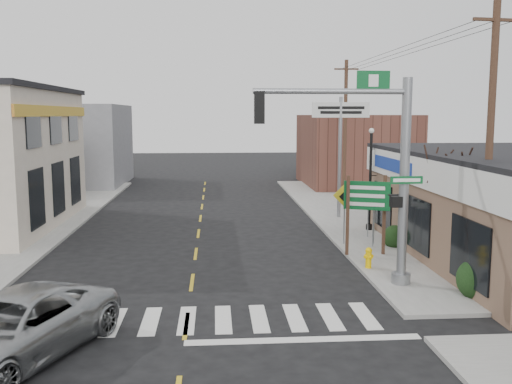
{
  "coord_description": "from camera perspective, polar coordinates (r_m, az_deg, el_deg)",
  "views": [
    {
      "loc": [
        0.81,
        -14.81,
        5.64
      ],
      "look_at": [
        2.32,
        5.97,
        2.8
      ],
      "focal_mm": 40.0,
      "sensor_mm": 36.0,
      "label": 1
    }
  ],
  "objects": [
    {
      "name": "bldg_distant_right",
      "position": [
        46.27,
        9.87,
        4.13
      ],
      "size": [
        8.0,
        10.0,
        5.6
      ],
      "primitive_type": "cube",
      "color": "brown",
      "rests_on": "ground"
    },
    {
      "name": "traffic_signal_pole",
      "position": [
        18.59,
        12.29,
        3.17
      ],
      "size": [
        5.42,
        0.4,
        6.86
      ],
      "rotation": [
        0.0,
        0.0,
        0.03
      ],
      "color": "gray",
      "rests_on": "sidewalk_right"
    },
    {
      "name": "guide_sign",
      "position": [
        22.73,
        10.99,
        -1.22
      ],
      "size": [
        1.8,
        0.14,
        3.15
      ],
      "rotation": [
        0.0,
        0.0,
        -0.37
      ],
      "color": "#4C3223",
      "rests_on": "sidewalk_right"
    },
    {
      "name": "ground",
      "position": [
        15.87,
        -6.99,
        -13.12
      ],
      "size": [
        140.0,
        140.0,
        0.0
      ],
      "primitive_type": "plane",
      "color": "black",
      "rests_on": "ground"
    },
    {
      "name": "suv",
      "position": [
        14.55,
        -23.15,
        -12.41
      ],
      "size": [
        4.57,
        6.15,
        1.55
      ],
      "primitive_type": "imported",
      "rotation": [
        0.0,
        0.0,
        -0.41
      ],
      "color": "#96999B",
      "rests_on": "ground"
    },
    {
      "name": "shrub_back",
      "position": [
        24.81,
        13.71,
        -4.4
      ],
      "size": [
        1.01,
        1.01,
        0.76
      ],
      "primitive_type": "ellipsoid",
      "color": "black",
      "rests_on": "sidewalk_right"
    },
    {
      "name": "center_line",
      "position": [
        23.51,
        -6.05,
        -6.15
      ],
      "size": [
        0.12,
        56.0,
        0.01
      ],
      "primitive_type": "cube",
      "color": "gold",
      "rests_on": "ground"
    },
    {
      "name": "lamp_post",
      "position": [
        27.66,
        11.49,
        2.05
      ],
      "size": [
        0.63,
        0.5,
        4.87
      ],
      "rotation": [
        0.0,
        0.0,
        0.26
      ],
      "color": "black",
      "rests_on": "sidewalk_right"
    },
    {
      "name": "utility_pole_far",
      "position": [
        37.77,
        8.9,
        6.3
      ],
      "size": [
        1.56,
        0.23,
        8.99
      ],
      "rotation": [
        0.0,
        0.0,
        -0.04
      ],
      "color": "#472F1E",
      "rests_on": "sidewalk_right"
    },
    {
      "name": "dance_center_sign",
      "position": [
        30.77,
        8.44,
        6.5
      ],
      "size": [
        3.03,
        0.19,
        6.43
      ],
      "rotation": [
        0.0,
        0.0,
        -0.09
      ],
      "color": "gray",
      "rests_on": "sidewalk_right"
    },
    {
      "name": "bare_tree",
      "position": [
        21.45,
        18.69,
        3.45
      ],
      "size": [
        2.57,
        2.57,
        5.15
      ],
      "rotation": [
        0.0,
        0.0,
        -0.24
      ],
      "color": "black",
      "rests_on": "sidewalk_right"
    },
    {
      "name": "crosswalk",
      "position": [
        16.24,
        -6.92,
        -12.6
      ],
      "size": [
        11.0,
        2.2,
        0.01
      ],
      "primitive_type": "cube",
      "color": "silver",
      "rests_on": "ground"
    },
    {
      "name": "sidewalk_left",
      "position": [
        30.01,
        -23.21,
        -3.58
      ],
      "size": [
        6.0,
        38.0,
        0.13
      ],
      "primitive_type": "cube",
      "color": "gray",
      "rests_on": "ground"
    },
    {
      "name": "sidewalk_right",
      "position": [
        29.52,
        12.05,
        -3.29
      ],
      "size": [
        6.0,
        38.0,
        0.13
      ],
      "primitive_type": "cube",
      "color": "gray",
      "rests_on": "ground"
    },
    {
      "name": "ped_crossing_sign",
      "position": [
        24.47,
        8.86,
        -1.05
      ],
      "size": [
        1.02,
        0.07,
        2.62
      ],
      "rotation": [
        0.0,
        0.0,
        -0.09
      ],
      "color": "gray",
      "rests_on": "sidewalk_right"
    },
    {
      "name": "fire_hydrant",
      "position": [
        21.09,
        11.19,
        -6.37
      ],
      "size": [
        0.24,
        0.24,
        0.76
      ],
      "rotation": [
        0.0,
        0.0,
        0.41
      ],
      "color": "#F0BE00",
      "rests_on": "sidewalk_right"
    },
    {
      "name": "bldg_distant_left",
      "position": [
        48.34,
        -18.36,
        4.48
      ],
      "size": [
        9.0,
        10.0,
        6.4
      ],
      "primitive_type": "cube",
      "color": "gray",
      "rests_on": "ground"
    },
    {
      "name": "shrub_front",
      "position": [
        18.89,
        21.38,
        -8.15
      ],
      "size": [
        1.34,
        1.34,
        1.01
      ],
      "primitive_type": "ellipsoid",
      "color": "#16371B",
      "rests_on": "sidewalk_right"
    },
    {
      "name": "utility_pole_near",
      "position": [
        19.55,
        22.32,
        4.54
      ],
      "size": [
        1.56,
        0.23,
        8.99
      ],
      "rotation": [
        0.0,
        0.0,
        0.12
      ],
      "color": "#45291F",
      "rests_on": "sidewalk_right"
    }
  ]
}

